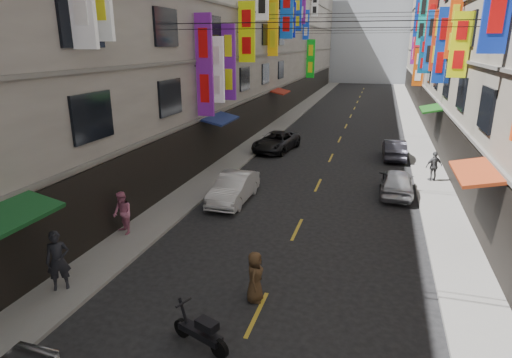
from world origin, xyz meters
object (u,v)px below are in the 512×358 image
Objects in this scene: scooter_far_right at (387,182)px; car_left_far at (276,142)px; car_left_mid at (234,188)px; scooter_crossing at (201,332)px; pedestrian_rfar at (434,166)px; car_right_mid at (397,182)px; car_right_far at (394,149)px; pedestrian_lnear at (58,261)px; pedestrian_lfar at (122,213)px; pedestrian_crossing at (255,277)px.

scooter_far_right is 0.37× the size of car_left_far.
scooter_crossing is at bearing -75.26° from car_left_mid.
car_right_mid is at bearing 27.07° from pedestrian_rfar.
pedestrian_rfar is at bearing 109.87° from car_right_far.
pedestrian_rfar is (9.51, 5.80, 0.25)m from car_left_mid.
car_left_mid reaches higher than scooter_crossing.
car_right_mid is 1.01× the size of car_right_far.
car_left_mid reaches higher than car_right_mid.
car_left_mid is 9.29m from pedestrian_lnear.
car_right_mid reaches higher than car_right_far.
car_left_far is 2.53× the size of pedestrian_lnear.
car_left_mid is 5.71m from pedestrian_lfar.
pedestrian_rfar is 1.04× the size of pedestrian_crossing.
pedestrian_crossing is at bearing -66.49° from car_left_mid.
car_right_mid is at bearing 22.99° from car_left_mid.
scooter_far_right is at bearing 16.99° from pedestrian_lnear.
scooter_far_right is at bearing 74.68° from pedestrian_lfar.
car_left_mid is 2.19× the size of pedestrian_lnear.
car_left_far reaches higher than car_right_far.
pedestrian_crossing is at bearing 38.93° from pedestrian_rfar.
pedestrian_lnear is (-10.07, -12.09, 0.39)m from car_right_mid.
car_left_far is 3.05× the size of pedestrian_crossing.
pedestrian_rfar is at bearing -124.98° from car_right_mid.
car_left_far is at bearing 47.96° from pedestrian_lnear.
scooter_crossing is at bearing 74.02° from car_right_far.
car_left_mid is (-7.08, -3.77, 0.24)m from scooter_far_right.
pedestrian_crossing is at bearing -68.94° from car_left_far.
car_left_far is 15.67m from pedestrian_lfar.
pedestrian_lfar is at bearing 57.74° from scooter_far_right.
pedestrian_lfar reaches higher than car_left_far.
scooter_crossing is at bearing 158.54° from pedestrian_crossing.
pedestrian_rfar is (12.41, 10.72, -0.05)m from pedestrian_lfar.
pedestrian_lfar is 1.10× the size of pedestrian_crossing.
pedestrian_lfar is at bearing -89.55° from car_left_far.
scooter_crossing is at bearing 40.02° from pedestrian_rfar.
scooter_crossing is 14.57m from scooter_far_right.
car_right_far is 5.15m from pedestrian_rfar.
scooter_far_right is 12.11m from pedestrian_crossing.
scooter_crossing is 17.34m from pedestrian_rfar.
car_left_mid is at bearing 51.95° from car_right_far.
car_right_mid is (0.48, -0.62, 0.23)m from scooter_far_right.
car_left_far is 10.90m from car_right_mid.
scooter_crossing is 0.44× the size of car_right_mid.
scooter_crossing is 20.88m from car_left_far.
scooter_far_right is (4.48, 13.86, 0.00)m from scooter_crossing.
pedestrian_rfar is (12.02, 14.74, -0.13)m from pedestrian_lnear.
car_left_far is at bearing -52.01° from pedestrian_rfar.
pedestrian_rfar is (1.96, 2.65, 0.26)m from car_right_mid.
scooter_crossing is at bearing 88.75° from scooter_far_right.
pedestrian_crossing is (-4.24, -10.89, 0.11)m from car_right_mid.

